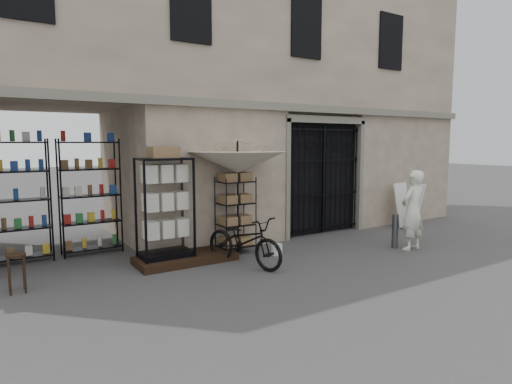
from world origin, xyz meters
TOP-DOWN VIEW (x-y plane):
  - ground at (0.00, 0.00)m, footprint 80.00×80.00m
  - main_building at (0.00, 4.00)m, footprint 14.00×4.00m
  - shop_recess at (-4.50, 2.80)m, footprint 3.00×1.70m
  - shop_shelving at (-4.55, 3.30)m, footprint 2.70×0.50m
  - iron_gate at (1.75, 2.28)m, footprint 2.50×0.21m
  - step_platform at (-2.40, 1.55)m, footprint 2.00×0.90m
  - display_cabinet at (-2.78, 1.62)m, footprint 1.13×0.90m
  - wire_rack at (-1.17, 1.66)m, footprint 0.85×0.71m
  - market_umbrella at (-1.18, 1.54)m, footprint 2.07×2.10m
  - white_bucket at (-0.51, 1.02)m, footprint 0.25×0.25m
  - bicycle at (-1.52, 0.70)m, footprint 0.93×1.14m
  - wooden_stool at (-5.41, 1.35)m, footprint 0.34×0.34m
  - steel_bollard at (2.14, 0.06)m, footprint 0.19×0.19m
  - shopkeeper at (2.34, -0.24)m, footprint 0.87×1.87m
  - easel_sign at (4.33, 1.41)m, footprint 0.66×0.74m

SIDE VIEW (x-z plane):
  - ground at x=0.00m, z-range 0.00..0.00m
  - bicycle at x=-1.52m, z-range -0.94..0.94m
  - shopkeeper at x=2.34m, z-range -0.22..0.22m
  - step_platform at x=-2.40m, z-range 0.00..0.15m
  - white_bucket at x=-0.51m, z-range 0.00..0.23m
  - wooden_stool at x=-5.41m, z-range 0.02..0.65m
  - steel_bollard at x=2.14m, z-range 0.00..0.78m
  - easel_sign at x=4.33m, z-range 0.02..1.27m
  - wire_rack at x=-1.17m, z-range -0.02..1.66m
  - display_cabinet at x=-2.78m, z-range -0.03..2.10m
  - shop_shelving at x=-4.55m, z-range 0.00..2.50m
  - iron_gate at x=1.75m, z-range 0.00..3.00m
  - shop_recess at x=-4.50m, z-range 0.00..3.00m
  - market_umbrella at x=-1.18m, z-range 0.65..3.60m
  - main_building at x=0.00m, z-range 0.00..9.00m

